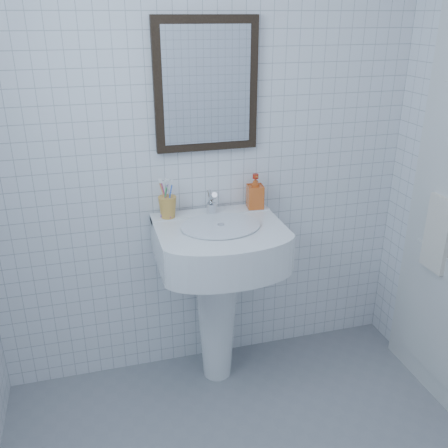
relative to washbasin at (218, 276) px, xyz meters
name	(u,v)px	position (x,y,z in m)	size (l,w,h in m)	color
wall_back	(205,147)	(-0.01, 0.21, 0.62)	(2.20, 0.02, 2.50)	white
washbasin	(218,276)	(0.00, 0.00, 0.00)	(0.61, 0.45, 0.94)	white
faucet	(212,204)	(0.00, 0.11, 0.35)	(0.05, 0.11, 0.13)	silver
toothbrush_cup	(168,207)	(-0.22, 0.12, 0.35)	(0.09, 0.09, 0.11)	gold
soap_dispenser	(255,191)	(0.24, 0.13, 0.39)	(0.08, 0.08, 0.18)	#D45414
wall_mirror	(206,85)	(0.00, 0.19, 0.92)	(0.50, 0.04, 0.62)	black
towel_ring	(447,199)	(1.05, -0.30, 0.42)	(0.18, 0.18, 0.01)	silver
hand_towel	(438,234)	(1.03, -0.30, 0.24)	(0.03, 0.16, 0.38)	white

